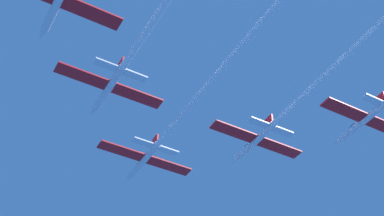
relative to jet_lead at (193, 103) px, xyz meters
The scene contains 3 objects.
jet_lead is the anchor object (origin of this frame).
jet_left_wing 18.26m from the jet_lead, 139.93° to the right, with size 19.86×61.92×3.29m.
jet_right_wing 20.47m from the jet_lead, 36.89° to the right, with size 19.86×60.52×3.29m.
Camera 1 is at (-37.54, -84.10, -66.45)m, focal length 52.34 mm.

